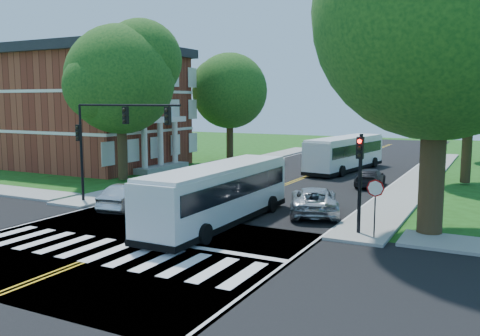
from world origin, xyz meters
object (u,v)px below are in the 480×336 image
Objects in this scene: bus_follow at (345,153)px; bus_lead at (219,193)px; suv at (314,201)px; signal_ne at (360,170)px; hatchback at (131,197)px; dark_sedan at (370,178)px; signal_nw at (111,130)px.

bus_lead is at bearing 97.70° from bus_follow.
bus_follow is (0.19, 21.66, 0.03)m from bus_lead.
bus_lead is 2.13× the size of suv.
hatchback is at bearing -178.37° from signal_ne.
signal_ne is at bearing -171.99° from bus_lead.
signal_ne is 14.03m from dark_sedan.
hatchback reaches higher than suv.
bus_lead is at bearing -7.00° from signal_nw.
suv is 10.29m from dark_sedan.
signal_ne reaches higher than dark_sedan.
signal_nw is at bearing -20.37° from hatchback.
dark_sedan is (0.60, 10.27, -0.10)m from suv.
signal_ne is (14.06, 0.01, -1.41)m from signal_nw.
hatchback is (-6.10, -21.09, -0.81)m from bus_follow.
hatchback is 9.98m from suv.
bus_follow is at bearing -66.74° from dark_sedan.
bus_follow is 8.13m from dark_sedan.
signal_ne is 1.02× the size of dark_sedan.
dark_sedan is (11.45, 13.60, -3.74)m from signal_nw.
bus_lead reaches higher than suv.
signal_ne is 0.99× the size of hatchback.
signal_nw is at bearing -7.04° from bus_lead.
suv is at bearing 17.07° from signal_nw.
signal_ne is 0.40× the size of bus_lead.
signal_ne is 0.38× the size of bus_follow.
signal_nw reaches higher than hatchback.
suv is (3.18, -17.41, -0.82)m from bus_follow.
bus_follow is 21.96m from hatchback.
suv is (-3.20, 3.32, -2.23)m from signal_ne.
bus_follow is at bearing -114.19° from hatchback.
signal_ne is 5.12m from suv.
bus_lead is at bearing 166.38° from hatchback.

